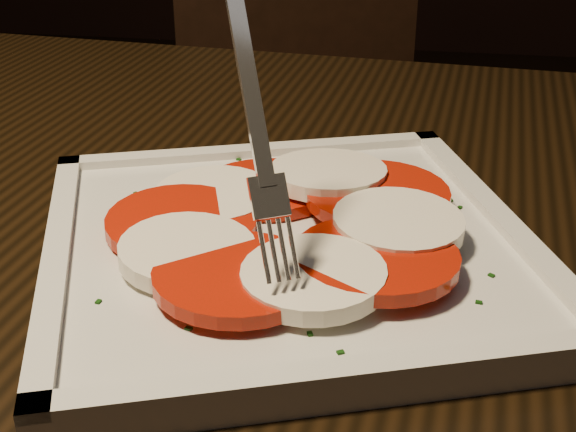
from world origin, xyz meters
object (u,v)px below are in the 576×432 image
Objects in this scene: plate at (288,249)px; fork at (247,101)px; chair at (307,118)px; table at (314,337)px.

plate is 0.11m from fork.
plate is (0.11, -0.85, 0.22)m from chair.
plate is at bearing -101.52° from chair.
plate is 1.89× the size of fork.
table is 0.12m from plate.
chair reaches higher than plate.
chair reaches higher than table.
table is 8.30× the size of fork.
chair is 0.95m from fork.
table is at bearing 45.85° from fork.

